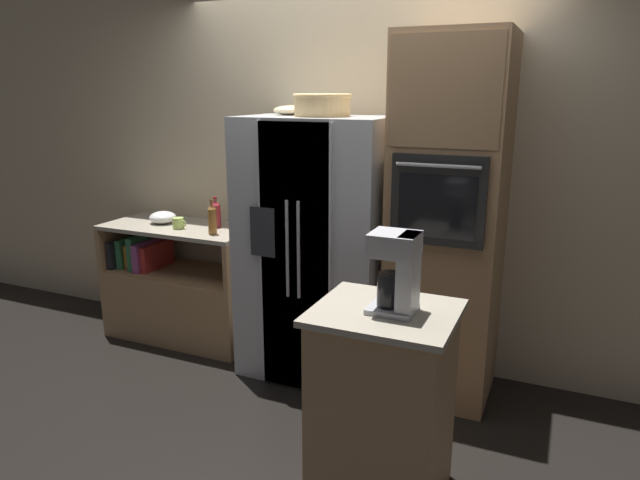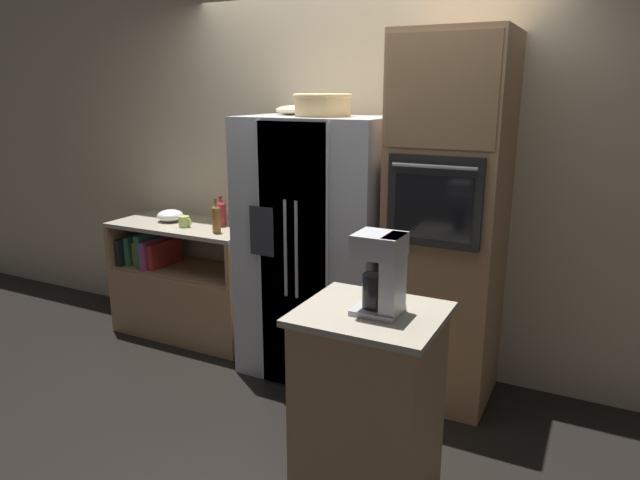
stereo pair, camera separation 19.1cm
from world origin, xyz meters
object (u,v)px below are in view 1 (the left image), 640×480
(bottle_tall, at_px, (212,219))
(mixing_bowl, at_px, (163,217))
(bottle_short, at_px, (216,213))
(mug, at_px, (178,223))
(refrigerator, at_px, (318,249))
(coffee_maker, at_px, (399,270))
(wall_oven, at_px, (447,223))
(wicker_basket, at_px, (322,104))
(fruit_bowl, at_px, (290,110))

(bottle_tall, relative_size, mixing_bowl, 1.24)
(bottle_tall, xyz_separation_m, mixing_bowl, (-0.55, 0.14, -0.06))
(bottle_short, bearing_deg, mug, -145.27)
(mixing_bowl, bearing_deg, bottle_tall, -14.26)
(refrigerator, xyz_separation_m, bottle_short, (-0.90, 0.14, 0.14))
(bottle_tall, distance_m, coffee_maker, 1.94)
(refrigerator, distance_m, coffee_maker, 1.40)
(mixing_bowl, bearing_deg, wall_oven, -1.00)
(refrigerator, distance_m, wicker_basket, 0.94)
(mug, bearing_deg, fruit_bowl, 4.44)
(fruit_bowl, bearing_deg, coffee_maker, -46.23)
(refrigerator, height_order, bottle_tall, refrigerator)
(bottle_tall, relative_size, mug, 2.24)
(mixing_bowl, bearing_deg, mug, -24.14)
(coffee_maker, bearing_deg, wall_oven, 91.07)
(refrigerator, relative_size, bottle_tall, 6.83)
(fruit_bowl, xyz_separation_m, bottle_tall, (-0.57, -0.11, -0.75))
(wall_oven, xyz_separation_m, mug, (-1.96, -0.06, -0.17))
(mug, bearing_deg, refrigerator, 0.54)
(wall_oven, height_order, mug, wall_oven)
(wicker_basket, bearing_deg, bottle_short, 168.28)
(wicker_basket, relative_size, mixing_bowl, 1.77)
(refrigerator, relative_size, mixing_bowl, 8.44)
(wicker_basket, distance_m, bottle_tall, 1.16)
(wicker_basket, height_order, mug, wicker_basket)
(wall_oven, distance_m, mixing_bowl, 2.19)
(wicker_basket, xyz_separation_m, mug, (-1.18, 0.04, -0.87))
(refrigerator, relative_size, bottle_short, 7.49)
(mug, bearing_deg, wall_oven, 1.78)
(refrigerator, height_order, wall_oven, wall_oven)
(bottle_tall, bearing_deg, coffee_maker, -31.56)
(refrigerator, bearing_deg, wall_oven, 3.45)
(wicker_basket, distance_m, bottle_short, 1.26)
(wicker_basket, xyz_separation_m, fruit_bowl, (-0.27, 0.11, -0.04))
(bottle_short, relative_size, coffee_maker, 0.65)
(wall_oven, bearing_deg, mug, -178.22)
(wicker_basket, xyz_separation_m, bottle_short, (-0.95, 0.20, -0.80))
(wicker_basket, relative_size, mug, 3.20)
(mixing_bowl, relative_size, coffee_maker, 0.57)
(wall_oven, xyz_separation_m, wicker_basket, (-0.78, -0.10, 0.69))
(bottle_tall, bearing_deg, refrigerator, 3.68)
(fruit_bowl, xyz_separation_m, coffee_maker, (1.08, -1.12, -0.62))
(wall_oven, bearing_deg, fruit_bowl, 179.52)
(wall_oven, relative_size, bottle_tall, 8.73)
(fruit_bowl, relative_size, mixing_bowl, 1.08)
(fruit_bowl, relative_size, bottle_short, 0.96)
(mug, bearing_deg, bottle_short, 34.73)
(bottle_short, bearing_deg, coffee_maker, -34.59)
(bottle_tall, distance_m, bottle_short, 0.22)
(refrigerator, distance_m, wall_oven, 0.87)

